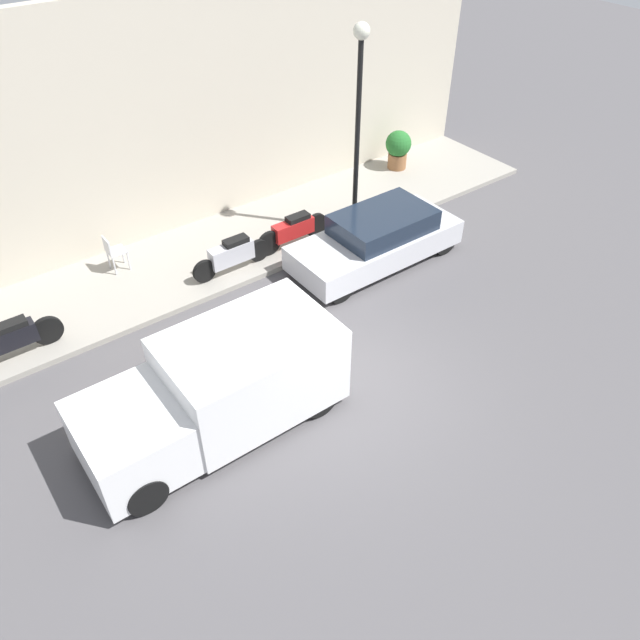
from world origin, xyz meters
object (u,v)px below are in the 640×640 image
Objects in this scene: streetlamp at (359,98)px; cafe_chair at (113,251)px; parked_car at (377,239)px; scooter_silver at (232,255)px; motorcycle_red at (294,230)px; delivery_van at (216,389)px; motorcycle_black at (7,340)px; potted_plant at (398,148)px.

streetlamp reaches higher than cafe_chair.
parked_car reaches higher than scooter_silver.
motorcycle_red is 4.20m from cafe_chair.
delivery_van is 0.91× the size of streetlamp.
scooter_silver is 4.47m from streetlamp.
motorcycle_black is (1.54, 7.99, -0.05)m from parked_car.
potted_plant is 8.75m from cafe_chair.
streetlamp is (1.29, -0.36, 2.86)m from parked_car.
delivery_van is 10.63m from potted_plant.
motorcycle_red is (3.85, -4.25, -0.32)m from delivery_van.
motorcycle_red is (0.06, -1.75, -0.01)m from scooter_silver.
parked_car is at bearing 164.45° from streetlamp.
delivery_van reaches higher than motorcycle_red.
cafe_chair is (-0.07, 8.75, -0.10)m from potted_plant.
motorcycle_red is 5.13m from potted_plant.
motorcycle_red is (0.04, -6.70, -0.01)m from motorcycle_black.
delivery_van is 3.98× the size of potted_plant.
parked_car is at bearing -116.76° from scooter_silver.
delivery_van is at bearing -147.16° from motorcycle_black.
cafe_chair reaches higher than motorcycle_red.
motorcycle_black is 0.43× the size of streetlamp.
scooter_silver is at bearing 91.85° from motorcycle_red.
parked_car is 0.93× the size of delivery_van.
scooter_silver is at bearing -33.42° from delivery_van.
parked_car is at bearing -121.36° from cafe_chair.
parked_car is at bearing -140.92° from motorcycle_red.
delivery_van reaches higher than motorcycle_black.
streetlamp is (-0.25, -8.35, 2.90)m from motorcycle_black.
delivery_van is at bearing 121.08° from streetlamp.
scooter_silver is 2.70m from cafe_chair.
cafe_chair is at bearing -60.13° from motorcycle_black.
parked_car reaches higher than motorcycle_black.
streetlamp is at bearing -58.92° from delivery_van.
delivery_van reaches higher than parked_car.
scooter_silver is at bearing 85.99° from streetlamp.
parked_car is at bearing -67.78° from delivery_van.
cafe_chair is (1.61, -2.81, 0.08)m from motorcycle_black.
motorcycle_black is at bearing 119.87° from cafe_chair.
motorcycle_red is at bearing -89.64° from motorcycle_black.
parked_car reaches higher than cafe_chair.
delivery_van is at bearing 112.22° from parked_car.
potted_plant is at bearing -89.54° from cafe_chair.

